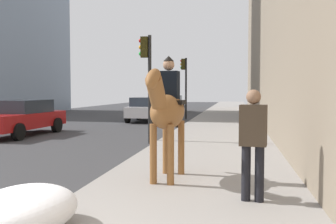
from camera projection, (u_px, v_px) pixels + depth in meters
mounted_horse_near at (167, 110)px, 7.10m from camera, size 2.15×0.67×2.35m
pedestrian_greeting at (253, 137)px, 5.71m from camera, size 0.31×0.43×1.70m
car_near_lane at (21, 117)px, 15.33m from camera, size 4.64×1.98×1.44m
car_mid_lane at (170, 103)px, 32.71m from camera, size 4.46×2.04×1.44m
car_far_lane at (147, 109)px, 22.49m from camera, size 4.26×1.91×1.44m
traffic_light_near_curb at (147, 71)px, 12.86m from camera, size 0.20×0.44×3.69m
traffic_light_far_curb at (185, 78)px, 24.40m from camera, size 0.20×0.44×3.94m
snow_pile_near at (23, 210)px, 4.47m from camera, size 1.55×1.19×0.54m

